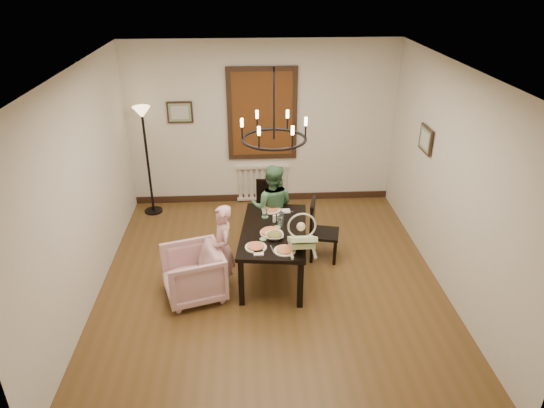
{
  "coord_description": "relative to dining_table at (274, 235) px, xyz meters",
  "views": [
    {
      "loc": [
        -0.3,
        -5.37,
        3.85
      ],
      "look_at": [
        0.03,
        0.22,
        1.05
      ],
      "focal_mm": 32.0,
      "sensor_mm": 36.0,
      "label": 1
    }
  ],
  "objects": [
    {
      "name": "floor_lamp",
      "position": [
        -1.95,
        1.98,
        0.28
      ],
      "size": [
        0.3,
        0.3,
        1.8
      ],
      "primitive_type": null,
      "color": "black",
      "rests_on": "room_shell"
    },
    {
      "name": "picture_back",
      "position": [
        -1.4,
        2.3,
        1.03
      ],
      "size": [
        0.42,
        0.03,
        0.36
      ],
      "primitive_type": "cube",
      "color": "black",
      "rests_on": "room_shell"
    },
    {
      "name": "radiator",
      "position": [
        -0.05,
        2.31,
        -0.27
      ],
      "size": [
        0.92,
        0.12,
        0.62
      ],
      "primitive_type": null,
      "color": "silver",
      "rests_on": "room_shell"
    },
    {
      "name": "dining_table",
      "position": [
        0.0,
        0.0,
        0.0
      ],
      "size": [
        1.01,
        1.59,
        0.7
      ],
      "rotation": [
        0.0,
        0.0,
        -0.12
      ],
      "color": "black",
      "rests_on": "room_shell"
    },
    {
      "name": "pizza_platter",
      "position": [
        -0.04,
        -0.11,
        0.1
      ],
      "size": [
        0.29,
        0.29,
        0.04
      ],
      "primitive_type": "cylinder",
      "color": "tan",
      "rests_on": "dining_table"
    },
    {
      "name": "elderly_woman",
      "position": [
        -0.67,
        -0.24,
        -0.13
      ],
      "size": [
        0.31,
        0.4,
        0.97
      ],
      "primitive_type": "imported",
      "rotation": [
        0.0,
        0.0,
        -1.32
      ],
      "color": "pink",
      "rests_on": "room_shell"
    },
    {
      "name": "chandelier",
      "position": [
        -0.0,
        -0.0,
        1.33
      ],
      "size": [
        0.8,
        0.8,
        0.04
      ],
      "primitive_type": "torus",
      "color": "black",
      "rests_on": "room_shell"
    },
    {
      "name": "baby_bouncer",
      "position": [
        0.31,
        -0.52,
        0.25
      ],
      "size": [
        0.38,
        0.51,
        0.33
      ],
      "primitive_type": null,
      "rotation": [
        0.0,
        0.0,
        0.01
      ],
      "color": "beige",
      "rests_on": "dining_table"
    },
    {
      "name": "salad_bowl",
      "position": [
        -0.0,
        -0.23,
        0.12
      ],
      "size": [
        0.28,
        0.28,
        0.07
      ],
      "primitive_type": "imported",
      "color": "white",
      "rests_on": "dining_table"
    },
    {
      "name": "chair_far",
      "position": [
        -0.01,
        0.99,
        -0.16
      ],
      "size": [
        0.43,
        0.43,
        0.91
      ],
      "primitive_type": null,
      "rotation": [
        0.0,
        0.0,
        -0.07
      ],
      "color": "black",
      "rests_on": "room_shell"
    },
    {
      "name": "picture_right",
      "position": [
        2.16,
        0.73,
        1.03
      ],
      "size": [
        0.03,
        0.42,
        0.36
      ],
      "primitive_type": "cube",
      "rotation": [
        0.0,
        0.0,
        1.57
      ],
      "color": "black",
      "rests_on": "room_shell"
    },
    {
      "name": "window_blinds",
      "position": [
        -0.05,
        2.29,
        0.98
      ],
      "size": [
        1.0,
        0.03,
        1.4
      ],
      "primitive_type": "cube",
      "color": "brown",
      "rests_on": "room_shell"
    },
    {
      "name": "room_shell",
      "position": [
        -0.05,
        0.2,
        0.78
      ],
      "size": [
        4.51,
        5.0,
        2.81
      ],
      "color": "brown",
      "rests_on": "ground"
    },
    {
      "name": "seated_man",
      "position": [
        0.02,
        0.74,
        -0.08
      ],
      "size": [
        0.59,
        0.5,
        1.08
      ],
      "primitive_type": "imported",
      "rotation": [
        0.0,
        0.0,
        2.97
      ],
      "color": "#487950",
      "rests_on": "room_shell"
    },
    {
      "name": "armchair",
      "position": [
        -1.04,
        -0.42,
        -0.28
      ],
      "size": [
        0.91,
        0.9,
        0.67
      ],
      "primitive_type": "imported",
      "rotation": [
        0.0,
        0.0,
        -1.28
      ],
      "color": "#D4A2A5",
      "rests_on": "room_shell"
    },
    {
      "name": "chair_right",
      "position": [
        0.75,
        0.37,
        -0.16
      ],
      "size": [
        0.48,
        0.48,
        0.91
      ],
      "primitive_type": null,
      "rotation": [
        0.0,
        0.0,
        1.35
      ],
      "color": "black",
      "rests_on": "room_shell"
    },
    {
      "name": "drinking_glass",
      "position": [
        0.09,
        0.12,
        0.15
      ],
      "size": [
        0.06,
        0.06,
        0.13
      ],
      "primitive_type": "cylinder",
      "color": "silver",
      "rests_on": "dining_table"
    }
  ]
}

